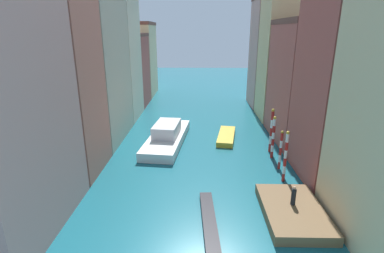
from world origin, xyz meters
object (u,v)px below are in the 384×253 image
object	(u,v)px
waterfront_dock	(293,211)
gondola_black	(211,233)
person_on_dock	(294,196)
motorboat_0	(226,136)
mooring_pole_0	(285,156)
mooring_pole_1	(281,150)
mooring_pole_2	(273,137)
mooring_pole_3	(271,130)
vaporetto_white	(167,136)

from	to	relation	value
waterfront_dock	gondola_black	distance (m)	6.83
person_on_dock	motorboat_0	distance (m)	17.04
mooring_pole_0	mooring_pole_1	distance (m)	2.68
mooring_pole_2	mooring_pole_3	distance (m)	1.78
mooring_pole_0	mooring_pole_1	bearing A→B (deg)	83.82
motorboat_0	mooring_pole_1	bearing A→B (deg)	-62.45
motorboat_0	waterfront_dock	bearing A→B (deg)	-78.12
waterfront_dock	person_on_dock	size ratio (longest dim) A/B	4.52
mooring_pole_2	motorboat_0	distance (m)	7.83
person_on_dock	vaporetto_white	size ratio (longest dim) A/B	0.12
mooring_pole_3	motorboat_0	world-z (taller)	mooring_pole_3
waterfront_dock	motorboat_0	bearing A→B (deg)	101.88
person_on_dock	mooring_pole_0	distance (m)	5.29
motorboat_0	mooring_pole_2	bearing A→B (deg)	-53.22
person_on_dock	mooring_pole_0	bearing A→B (deg)	82.23
waterfront_dock	motorboat_0	world-z (taller)	waterfront_dock
person_on_dock	mooring_pole_2	distance (m)	10.65
person_on_dock	motorboat_0	size ratio (longest dim) A/B	0.22
person_on_dock	vaporetto_white	bearing A→B (deg)	126.85
mooring_pole_1	vaporetto_white	distance (m)	14.29
gondola_black	mooring_pole_2	bearing A→B (deg)	61.52
mooring_pole_2	motorboat_0	size ratio (longest dim) A/B	0.68
mooring_pole_2	motorboat_0	bearing A→B (deg)	126.78
person_on_dock	mooring_pole_1	distance (m)	7.85
motorboat_0	mooring_pole_0	bearing A→B (deg)	-69.34
waterfront_dock	mooring_pole_0	world-z (taller)	mooring_pole_0
waterfront_dock	mooring_pole_3	xyz separation A→B (m)	(1.14, 12.70, 2.26)
mooring_pole_0	mooring_pole_2	bearing A→B (deg)	88.03
person_on_dock	mooring_pole_2	world-z (taller)	mooring_pole_2
mooring_pole_1	gondola_black	xyz separation A→B (m)	(-7.39, -10.64, -1.90)
mooring_pole_1	mooring_pole_3	distance (m)	4.59
waterfront_dock	mooring_pole_2	xyz separation A→B (m)	(0.94, 10.94, 2.06)
vaporetto_white	motorboat_0	bearing A→B (deg)	11.69
vaporetto_white	motorboat_0	size ratio (longest dim) A/B	1.87
waterfront_dock	vaporetto_white	size ratio (longest dim) A/B	0.53
person_on_dock	vaporetto_white	xyz separation A→B (m)	(-11.26, 15.03, -0.60)
gondola_black	mooring_pole_3	bearing A→B (deg)	63.78
vaporetto_white	gondola_black	distance (m)	18.57
person_on_dock	gondola_black	size ratio (longest dim) A/B	0.15
person_on_dock	mooring_pole_2	size ratio (longest dim) A/B	0.32
mooring_pole_0	mooring_pole_1	xyz separation A→B (m)	(0.29, 2.63, -0.43)
mooring_pole_1	vaporetto_white	bearing A→B (deg)	149.34
mooring_pole_0	gondola_black	distance (m)	10.96
person_on_dock	gondola_black	xyz separation A→B (m)	(-6.41, -2.88, -1.28)
mooring_pole_2	vaporetto_white	xyz separation A→B (m)	(-12.15, 4.46, -1.56)
person_on_dock	motorboat_0	world-z (taller)	person_on_dock
person_on_dock	mooring_pole_0	xyz separation A→B (m)	(0.70, 5.13, 1.05)
person_on_dock	mooring_pole_1	xyz separation A→B (m)	(0.99, 7.77, 0.62)
mooring_pole_0	motorboat_0	distance (m)	12.47
mooring_pole_1	mooring_pole_3	size ratio (longest dim) A/B	0.80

